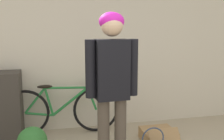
{
  "coord_description": "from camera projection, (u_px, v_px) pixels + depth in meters",
  "views": [
    {
      "loc": [
        -0.49,
        -1.44,
        1.6
      ],
      "look_at": [
        0.12,
        1.19,
        1.16
      ],
      "focal_mm": 42.0,
      "sensor_mm": 36.0,
      "label": 1
    }
  ],
  "objects": [
    {
      "name": "bicycle",
      "position": [
        61.0,
        110.0,
        3.92
      ],
      "size": [
        1.75,
        0.46,
        0.77
      ],
      "rotation": [
        0.0,
        0.0,
        -0.06
      ],
      "color": "black",
      "rests_on": "ground_plane"
    },
    {
      "name": "wall_back",
      "position": [
        83.0,
        47.0,
        4.07
      ],
      "size": [
        8.0,
        0.07,
        2.6
      ],
      "color": "beige",
      "rests_on": "ground_plane"
    },
    {
      "name": "cardboard_box",
      "position": [
        158.0,
        136.0,
        3.7
      ],
      "size": [
        0.46,
        0.49,
        0.25
      ],
      "color": "#A87F51",
      "rests_on": "ground_plane"
    },
    {
      "name": "person",
      "position": [
        112.0,
        77.0,
        2.75
      ],
      "size": [
        0.56,
        0.25,
        1.76
      ],
      "rotation": [
        0.0,
        0.0,
        0.05
      ],
      "color": "#4C4238",
      "rests_on": "ground_plane"
    }
  ]
}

